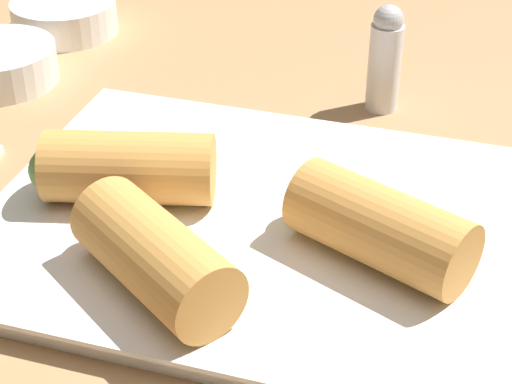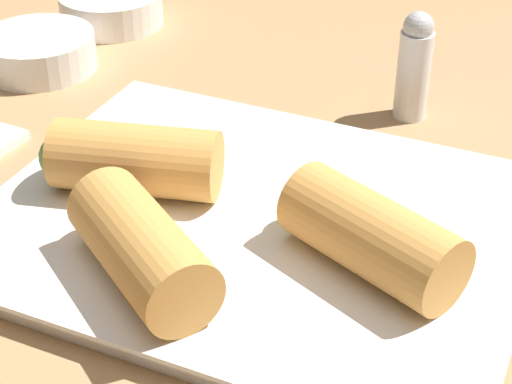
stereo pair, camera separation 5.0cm
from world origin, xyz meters
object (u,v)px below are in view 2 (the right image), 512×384
salt_shaker (414,65)px  serving_plate (256,227)px  dipping_bowl_near (38,50)px  dipping_bowl_far (111,7)px

salt_shaker → serving_plate: bearing=-103.1°
dipping_bowl_near → salt_shaker: bearing=8.3°
dipping_bowl_near → dipping_bowl_far: same height
dipping_bowl_far → dipping_bowl_near: bearing=-92.3°
dipping_bowl_near → salt_shaker: size_ratio=1.14×
serving_plate → salt_shaker: bearing=76.9°
serving_plate → dipping_bowl_far: bearing=135.9°
dipping_bowl_near → salt_shaker: (29.74, 4.36, 2.50)cm
salt_shaker → dipping_bowl_far: bearing=168.5°
serving_plate → dipping_bowl_near: size_ratio=3.40×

